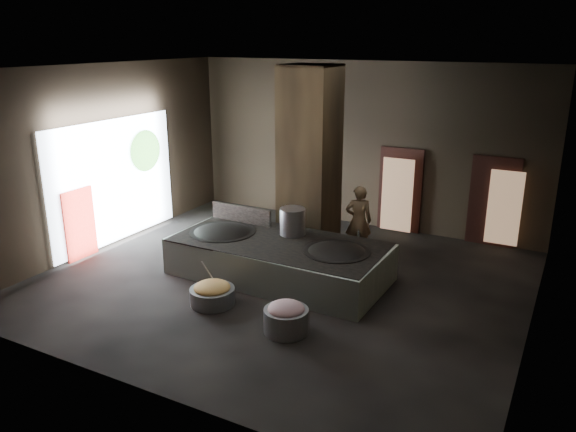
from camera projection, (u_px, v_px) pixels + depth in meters
The scene contains 28 objects.
floor at pixel (283, 282), 12.30m from camera, with size 10.00×9.00×0.10m, color black.
ceiling at pixel (282, 66), 10.90m from camera, with size 10.00×9.00×0.10m, color black.
back_wall at pixel (361, 145), 15.42m from camera, with size 10.00×0.10×4.50m, color black.
front_wall at pixel (126, 251), 7.77m from camera, with size 10.00×0.10×4.50m, color black.
left_wall at pixel (103, 157), 13.86m from camera, with size 0.10×9.00×4.50m, color black.
right_wall at pixel (548, 215), 9.34m from camera, with size 0.10×9.00×4.50m, color black.
pillar at pixel (310, 162), 13.33m from camera, with size 1.20×1.20×4.50m, color black.
hearth_platform at pixel (279, 259), 12.36m from camera, with size 4.70×2.25×0.82m, color #B4C8B6.
platform_cap at pixel (279, 242), 12.24m from camera, with size 4.59×2.20×0.03m, color black.
wok_left at pixel (223, 235), 12.86m from camera, with size 1.48×1.48×0.41m, color black.
wok_left_rim at pixel (222, 232), 12.84m from camera, with size 1.51×1.51×0.05m, color black.
wok_right at pixel (337, 255), 11.69m from camera, with size 1.38×1.38×0.39m, color black.
wok_right_rim at pixel (337, 252), 11.67m from camera, with size 1.41×1.41×0.05m, color black.
stock_pot at pixel (293, 222), 12.58m from camera, with size 0.57×0.57×0.61m, color #A2A3A9.
splash_guard at pixel (241, 214), 13.45m from camera, with size 1.63×0.06×0.41m, color black.
cook at pixel (358, 221), 13.46m from camera, with size 0.64×0.41×1.74m, color brown.
veg_basin at pixel (212, 296), 11.16m from camera, with size 0.89×0.89×0.33m, color slate.
veg_fill at pixel (212, 287), 11.10m from camera, with size 0.73×0.73×0.23m, color #A4AC53.
ladle at pixel (210, 274), 11.24m from camera, with size 0.03×0.03×0.71m, color #A2A3A9.
meat_basin at pixel (286, 320), 10.08m from camera, with size 0.81×0.81×0.44m, color slate.
meat_fill at pixel (286, 309), 10.01m from camera, with size 0.67×0.67×0.26m, color #AB6676.
doorway_near at pixel (400, 191), 15.15m from camera, with size 1.18×0.08×2.38m, color black.
doorway_near_glow at pixel (397, 195), 14.98m from camera, with size 0.84×0.04×1.99m, color #8C6647.
doorway_far at pixel (493, 203), 14.08m from camera, with size 1.18×0.08×2.38m, color black.
doorway_far_glow at pixel (504, 208), 13.85m from camera, with size 0.80×0.04×1.88m, color #8C6647.
left_opening at pixel (115, 181), 14.18m from camera, with size 0.04×4.20×3.10m, color white.
pavilion_sliver at pixel (80, 224), 13.29m from camera, with size 0.05×0.90×1.70m, color maroon.
tree_silhouette at pixel (146, 151), 14.88m from camera, with size 0.28×1.10×1.10m, color #194714.
Camera 1 is at (5.40, -9.89, 5.09)m, focal length 35.00 mm.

